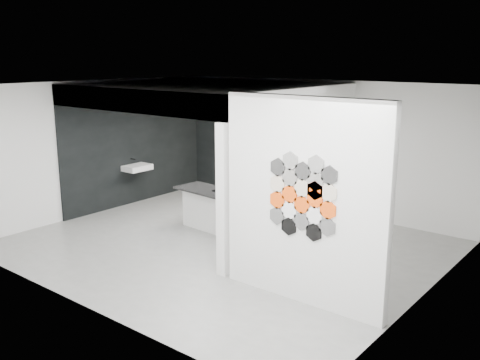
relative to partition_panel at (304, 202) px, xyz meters
name	(u,v)px	position (x,y,z in m)	size (l,w,h in m)	color
floor	(225,245)	(-2.23, 1.00, -1.40)	(7.00, 6.00, 0.01)	slate
partition_panel	(304,202)	(0.00, 0.00, 0.00)	(2.45, 0.15, 2.80)	silver
bay_clad_back	(265,150)	(-3.52, 3.97, -0.22)	(4.40, 0.04, 2.35)	black
bay_clad_left	(137,151)	(-5.70, 2.00, -0.22)	(0.04, 4.00, 2.35)	black
bulkhead	(207,94)	(-3.52, 2.00, 1.15)	(4.40, 4.00, 0.40)	silver
corner_column	(223,201)	(-1.41, 0.00, -0.22)	(0.16, 0.16, 2.35)	silver
fascia_beam	(130,100)	(-3.52, 0.08, 1.15)	(4.40, 0.16, 0.40)	silver
wall_basin	(137,168)	(-5.46, 1.80, -0.55)	(0.40, 0.60, 0.12)	silver
display_shelf	(266,145)	(-3.43, 3.87, -0.10)	(3.00, 0.15, 0.04)	black
kitchen_island	(215,209)	(-2.95, 1.55, -0.99)	(1.55, 0.78, 1.21)	silver
stockpot	(237,137)	(-4.27, 3.87, 0.00)	(0.19, 0.19, 0.16)	black
kettle	(293,144)	(-2.70, 3.87, 0.01)	(0.20, 0.20, 0.17)	black
glass_bowl	(318,148)	(-2.08, 3.87, -0.02)	(0.16, 0.16, 0.11)	gray
glass_vase	(318,147)	(-2.08, 3.87, -0.01)	(0.11, 0.11, 0.15)	gray
bottle_dark	(248,138)	(-3.94, 3.87, 0.01)	(0.07, 0.07, 0.18)	black
utensil_cup	(248,140)	(-3.95, 3.87, -0.03)	(0.08, 0.08, 0.10)	black
hex_tile_cluster	(303,196)	(0.03, -0.09, 0.10)	(1.04, 0.02, 1.16)	black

